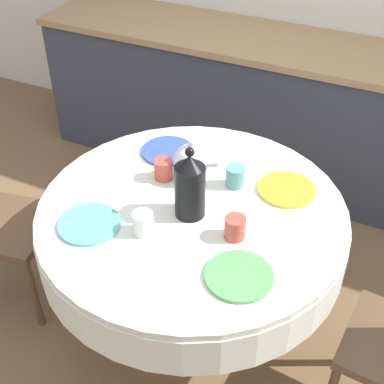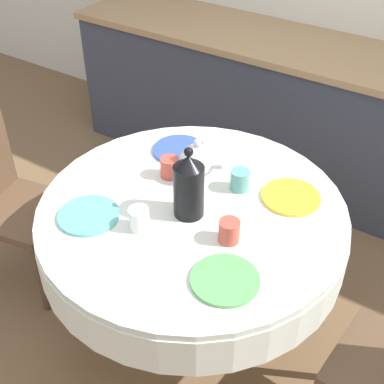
{
  "view_description": "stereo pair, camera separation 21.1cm",
  "coord_description": "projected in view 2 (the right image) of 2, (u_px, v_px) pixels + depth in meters",
  "views": [
    {
      "loc": [
        0.71,
        -1.5,
        2.15
      ],
      "look_at": [
        0.0,
        0.0,
        0.84
      ],
      "focal_mm": 50.0,
      "sensor_mm": 36.0,
      "label": 1
    },
    {
      "loc": [
        0.89,
        -1.39,
        2.15
      ],
      "look_at": [
        0.0,
        0.0,
        0.84
      ],
      "focal_mm": 50.0,
      "sensor_mm": 36.0,
      "label": 2
    }
  ],
  "objects": [
    {
      "name": "cup_far_right",
      "position": [
        240.0,
        180.0,
        2.23
      ],
      "size": [
        0.08,
        0.08,
        0.09
      ],
      "primitive_type": "cylinder",
      "color": "#5BA39E",
      "rests_on": "dining_table"
    },
    {
      "name": "plate_near_right",
      "position": [
        225.0,
        280.0,
        1.84
      ],
      "size": [
        0.24,
        0.24,
        0.01
      ],
      "primitive_type": "cylinder",
      "color": "#5BA85B",
      "rests_on": "dining_table"
    },
    {
      "name": "coffee_carafe",
      "position": [
        189.0,
        186.0,
        2.05
      ],
      "size": [
        0.12,
        0.12,
        0.31
      ],
      "color": "black",
      "rests_on": "dining_table"
    },
    {
      "name": "dining_table",
      "position": [
        192.0,
        230.0,
        2.24
      ],
      "size": [
        1.27,
        1.27,
        0.76
      ],
      "color": "tan",
      "rests_on": "ground_plane"
    },
    {
      "name": "plate_far_right",
      "position": [
        291.0,
        197.0,
        2.2
      ],
      "size": [
        0.24,
        0.24,
        0.01
      ],
      "primitive_type": "cylinder",
      "color": "yellow",
      "rests_on": "dining_table"
    },
    {
      "name": "plate_near_left",
      "position": [
        89.0,
        215.0,
        2.11
      ],
      "size": [
        0.24,
        0.24,
        0.01
      ],
      "primitive_type": "cylinder",
      "color": "#60BCB7",
      "rests_on": "dining_table"
    },
    {
      "name": "cup_far_left",
      "position": [
        170.0,
        167.0,
        2.3
      ],
      "size": [
        0.08,
        0.08,
        0.09
      ],
      "primitive_type": "cylinder",
      "color": "#CC4C3D",
      "rests_on": "dining_table"
    },
    {
      "name": "cup_near_left",
      "position": [
        139.0,
        219.0,
        2.03
      ],
      "size": [
        0.08,
        0.08,
        0.09
      ],
      "primitive_type": "cylinder",
      "color": "white",
      "rests_on": "dining_table"
    },
    {
      "name": "teapot",
      "position": [
        198.0,
        161.0,
        2.26
      ],
      "size": [
        0.21,
        0.15,
        0.2
      ],
      "color": "white",
      "rests_on": "dining_table"
    },
    {
      "name": "chair_right",
      "position": [
        6.0,
        195.0,
        2.59
      ],
      "size": [
        0.46,
        0.46,
        0.95
      ],
      "rotation": [
        0.0,
        0.0,
        -1.39
      ],
      "color": "brown",
      "rests_on": "ground_plane"
    },
    {
      "name": "plate_far_left",
      "position": [
        179.0,
        150.0,
        2.47
      ],
      "size": [
        0.24,
        0.24,
        0.01
      ],
      "primitive_type": "cylinder",
      "color": "#3856AD",
      "rests_on": "dining_table"
    },
    {
      "name": "kitchen_counter",
      "position": [
        316.0,
        120.0,
        3.28
      ],
      "size": [
        3.24,
        0.64,
        0.91
      ],
      "color": "#383D4C",
      "rests_on": "ground_plane"
    },
    {
      "name": "ground_plane",
      "position": [
        192.0,
        326.0,
        2.63
      ],
      "size": [
        12.0,
        12.0,
        0.0
      ],
      "primitive_type": "plane",
      "color": "brown"
    },
    {
      "name": "cup_near_right",
      "position": [
        229.0,
        231.0,
        1.98
      ],
      "size": [
        0.08,
        0.08,
        0.09
      ],
      "primitive_type": "cylinder",
      "color": "#CC4C3D",
      "rests_on": "dining_table"
    }
  ]
}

